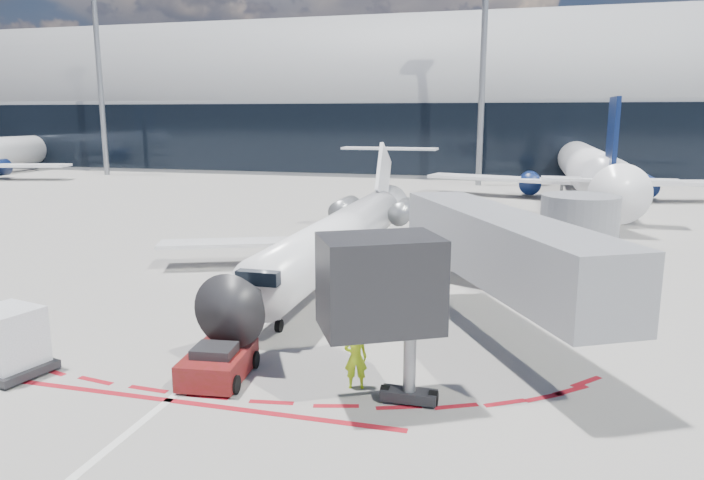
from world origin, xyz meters
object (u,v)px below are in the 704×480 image
(regional_jet, at_px, (344,233))
(uld_container, at_px, (8,342))
(pushback_tug, at_px, (218,363))
(ramp_worker, at_px, (356,358))

(regional_jet, height_order, uld_container, regional_jet)
(pushback_tug, bearing_deg, regional_jet, 82.56)
(regional_jet, bearing_deg, uld_container, -114.38)
(ramp_worker, bearing_deg, regional_jet, -87.35)
(regional_jet, distance_m, pushback_tug, 13.88)
(regional_jet, relative_size, uld_container, 9.60)
(pushback_tug, distance_m, ramp_worker, 4.36)
(regional_jet, distance_m, uld_container, 16.63)
(ramp_worker, xyz_separation_m, uld_container, (-10.90, -1.79, 0.10))
(uld_container, bearing_deg, regional_jet, 78.54)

